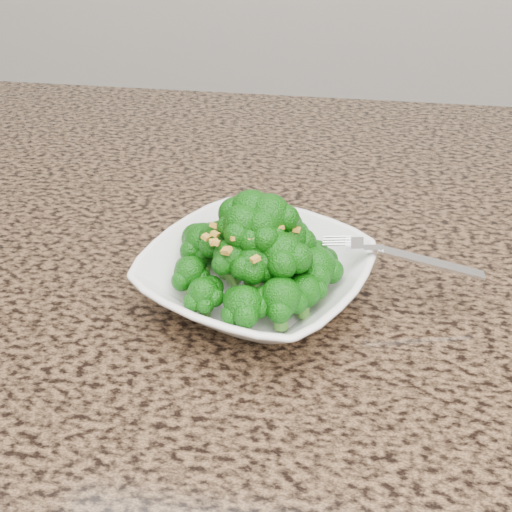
# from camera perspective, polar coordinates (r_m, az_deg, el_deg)

# --- Properties ---
(granite_counter) EXTENTS (1.64, 1.04, 0.03)m
(granite_counter) POSITION_cam_1_polar(r_m,az_deg,el_deg) (0.66, 3.69, -2.85)
(granite_counter) COLOR brown
(granite_counter) RESTS_ON cabinet
(bowl) EXTENTS (0.27, 0.27, 0.05)m
(bowl) POSITION_cam_1_polar(r_m,az_deg,el_deg) (0.61, 0.00, -1.95)
(bowl) COLOR white
(bowl) RESTS_ON granite_counter
(broccoli_pile) EXTENTS (0.18, 0.18, 0.07)m
(broccoli_pile) POSITION_cam_1_polar(r_m,az_deg,el_deg) (0.57, 0.00, 2.91)
(broccoli_pile) COLOR #0E570A
(broccoli_pile) RESTS_ON bowl
(garlic_topping) EXTENTS (0.11, 0.11, 0.01)m
(garlic_topping) POSITION_cam_1_polar(r_m,az_deg,el_deg) (0.55, 0.00, 6.27)
(garlic_topping) COLOR gold
(garlic_topping) RESTS_ON broccoli_pile
(fork) EXTENTS (0.17, 0.03, 0.01)m
(fork) POSITION_cam_1_polar(r_m,az_deg,el_deg) (0.60, 10.67, 0.63)
(fork) COLOR silver
(fork) RESTS_ON bowl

